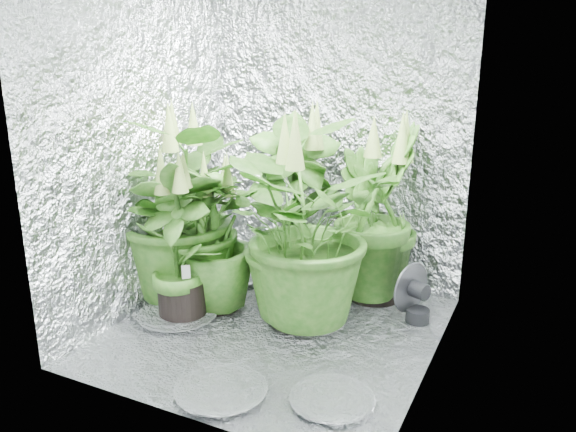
# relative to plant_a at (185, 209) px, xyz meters

# --- Properties ---
(ground) EXTENTS (1.60, 1.60, 0.00)m
(ground) POSITION_rel_plant_a_xyz_m (0.64, -0.14, -0.55)
(ground) COLOR silver
(ground) RESTS_ON ground
(walls) EXTENTS (1.62, 1.62, 2.00)m
(walls) POSITION_rel_plant_a_xyz_m (0.64, -0.14, 0.45)
(walls) COLOR silver
(walls) RESTS_ON ground
(plant_a) EXTENTS (1.03, 1.03, 1.16)m
(plant_a) POSITION_rel_plant_a_xyz_m (0.00, 0.00, 0.00)
(plant_a) COLOR black
(plant_a) RESTS_ON ground
(plant_b) EXTENTS (0.76, 0.76, 1.13)m
(plant_b) POSITION_rel_plant_a_xyz_m (0.50, 0.43, -0.03)
(plant_b) COLOR black
(plant_b) RESTS_ON ground
(plant_c) EXTENTS (0.61, 0.61, 1.11)m
(plant_c) POSITION_rel_plant_a_xyz_m (0.97, 0.50, -0.05)
(plant_c) COLOR black
(plant_c) RESTS_ON ground
(plant_d) EXTENTS (0.61, 0.61, 0.90)m
(plant_d) POSITION_rel_plant_a_xyz_m (0.22, -0.03, -0.14)
(plant_d) COLOR black
(plant_d) RESTS_ON ground
(plant_e) EXTENTS (1.10, 1.10, 1.13)m
(plant_e) POSITION_rel_plant_a_xyz_m (0.71, -0.00, -0.01)
(plant_e) COLOR black
(plant_e) RESTS_ON ground
(plant_f) EXTENTS (0.64, 0.64, 0.96)m
(plant_f) POSITION_rel_plant_a_xyz_m (0.13, -0.24, -0.11)
(plant_f) COLOR black
(plant_f) RESTS_ON ground
(circulation_fan) EXTENTS (0.18, 0.26, 0.32)m
(circulation_fan) POSITION_rel_plant_a_xyz_m (1.26, 0.31, -0.41)
(circulation_fan) COLOR black
(circulation_fan) RESTS_ON ground
(plant_label) EXTENTS (0.05, 0.04, 0.07)m
(plant_label) POSITION_rel_plant_a_xyz_m (0.19, -0.27, -0.25)
(plant_label) COLOR white
(plant_label) RESTS_ON plant_f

